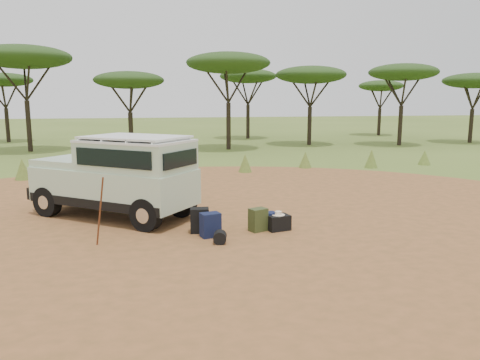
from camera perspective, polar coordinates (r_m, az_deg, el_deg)
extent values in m
plane|color=#556B26|center=(11.74, -4.87, -5.72)|extent=(140.00, 140.00, 0.00)
cylinder|color=#9C5D33|center=(11.74, -4.87, -5.71)|extent=(23.00, 23.00, 0.01)
cone|color=#556B26|center=(20.27, -25.01, 1.21)|extent=(0.60, 0.60, 0.85)
cone|color=#556B26|center=(20.69, -16.32, 1.69)|extent=(0.60, 0.60, 0.70)
cone|color=#556B26|center=(20.26, -7.93, 2.11)|extent=(0.60, 0.60, 0.90)
cone|color=#556B26|center=(20.30, 0.63, 2.08)|extent=(0.60, 0.60, 0.80)
cone|color=#556B26|center=(21.80, 7.96, 2.46)|extent=(0.60, 0.60, 0.75)
cone|color=#556B26|center=(22.44, 15.72, 2.52)|extent=(0.60, 0.60, 0.85)
cone|color=#556B26|center=(24.31, 21.57, 2.56)|extent=(0.60, 0.60, 0.70)
cylinder|color=#2C2318|center=(31.00, -24.35, 6.00)|extent=(0.28, 0.28, 3.06)
ellipsoid|color=#1E3C15|center=(31.06, -24.90, 13.46)|extent=(5.50, 5.50, 1.38)
cylinder|color=#2C2318|center=(29.51, -13.15, 5.76)|extent=(0.28, 0.28, 2.34)
ellipsoid|color=#1E3C15|center=(29.46, -13.39, 11.77)|extent=(4.20, 4.20, 1.05)
cylinder|color=#2C2318|center=(29.57, -1.41, 6.59)|extent=(0.28, 0.28, 2.93)
ellipsoid|color=#1E3C15|center=(29.60, -1.44, 14.08)|extent=(5.20, 5.20, 1.30)
cylinder|color=#2C2318|center=(32.81, 8.47, 6.53)|extent=(0.28, 0.28, 2.61)
ellipsoid|color=#1E3C15|center=(32.80, 8.63, 12.56)|extent=(4.80, 4.80, 1.20)
cylinder|color=#2C2318|center=(34.04, 18.94, 6.30)|extent=(0.28, 0.28, 2.70)
ellipsoid|color=#1E3C15|center=(34.04, 19.28, 12.31)|extent=(4.60, 4.60, 1.15)
cylinder|color=#2C2318|center=(37.93, 26.33, 5.93)|extent=(0.28, 0.28, 2.43)
ellipsoid|color=#1E3C15|center=(37.90, 26.70, 10.77)|extent=(4.40, 4.40, 1.10)
cylinder|color=#2C2318|center=(38.52, -26.49, 5.99)|extent=(0.28, 0.28, 2.48)
ellipsoid|color=#1E3C15|center=(38.49, -26.87, 10.85)|extent=(4.00, 4.00, 1.00)
cylinder|color=#2C2318|center=(37.71, 0.97, 7.13)|extent=(0.28, 0.28, 2.70)
ellipsoid|color=#1E3C15|center=(37.71, 0.99, 12.55)|extent=(4.50, 4.50, 1.12)
cylinder|color=#2C2318|center=(42.91, 16.60, 6.81)|extent=(0.28, 0.28, 2.34)
ellipsoid|color=#1E3C15|center=(42.88, 16.81, 10.94)|extent=(3.80, 3.80, 0.95)
cube|color=#B3CDAF|center=(12.99, -15.15, -0.59)|extent=(4.55, 4.11, 0.92)
cube|color=black|center=(13.05, -15.08, -2.08)|extent=(4.50, 4.09, 0.23)
cube|color=#B3CDAF|center=(12.36, -12.59, 2.88)|extent=(3.20, 3.03, 0.73)
cube|color=white|center=(12.32, -12.66, 4.69)|extent=(3.22, 3.06, 0.06)
cube|color=white|center=(12.32, -12.68, 5.14)|extent=(2.98, 2.84, 0.05)
cube|color=#B3CDAF|center=(13.85, -19.55, 2.16)|extent=(2.31, 2.32, 0.19)
cube|color=black|center=(13.24, -17.12, 3.28)|extent=(1.04, 1.26, 0.51)
cube|color=black|center=(11.69, -15.29, 2.56)|extent=(1.84, 1.45, 0.44)
cube|color=black|center=(13.05, -10.18, 3.48)|extent=(1.84, 1.45, 0.44)
cube|color=black|center=(11.56, -7.26, 2.56)|extent=(0.93, 1.16, 0.40)
cube|color=black|center=(14.60, -21.73, -0.97)|extent=(1.19, 1.47, 0.33)
cylinder|color=black|center=(14.57, -22.24, 2.08)|extent=(0.83, 1.03, 0.07)
cylinder|color=black|center=(14.64, -22.11, 0.08)|extent=(0.83, 1.03, 0.07)
cylinder|color=silver|center=(14.44, -23.04, 1.18)|extent=(0.19, 0.21, 0.21)
cylinder|color=silver|center=(14.79, -21.45, 1.47)|extent=(0.19, 0.21, 0.21)
cube|color=white|center=(14.64, -21.97, -0.49)|extent=(0.28, 0.35, 0.12)
cylinder|color=black|center=(13.82, -14.45, 3.21)|extent=(0.11, 0.11, 0.80)
cylinder|color=black|center=(13.69, -22.44, -2.44)|extent=(0.81, 0.72, 0.82)
cylinder|color=black|center=(14.74, -17.90, -1.33)|extent=(0.81, 0.72, 0.82)
cylinder|color=black|center=(11.46, -11.40, -4.17)|extent=(0.81, 0.72, 0.82)
cylinder|color=black|center=(12.70, -7.09, -2.68)|extent=(0.81, 0.72, 0.82)
cylinder|color=brown|center=(10.44, -16.70, -3.74)|extent=(0.27, 0.29, 1.54)
cube|color=black|center=(11.19, -4.94, -4.94)|extent=(0.47, 0.37, 0.60)
cube|color=#13163C|center=(10.82, -3.63, -5.50)|extent=(0.50, 0.40, 0.57)
cube|color=#414921|center=(11.28, 2.23, -4.88)|extent=(0.48, 0.42, 0.56)
cube|color=#13163C|center=(11.46, 3.43, -5.00)|extent=(0.42, 0.34, 0.42)
cube|color=black|center=(11.41, 4.67, -5.20)|extent=(0.60, 0.49, 0.38)
cylinder|color=black|center=(10.36, -2.46, -6.99)|extent=(0.35, 0.35, 0.29)
cylinder|color=beige|center=(11.36, 4.68, -4.25)|extent=(0.32, 0.32, 0.01)
cylinder|color=beige|center=(11.35, 4.69, -4.02)|extent=(0.16, 0.16, 0.08)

